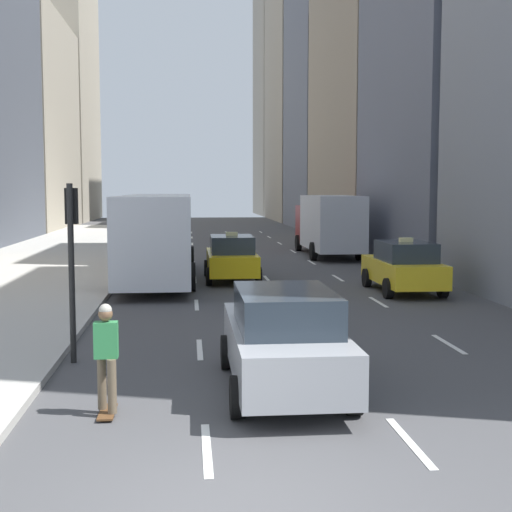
# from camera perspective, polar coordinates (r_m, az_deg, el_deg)

# --- Properties ---
(sidewalk_left) EXTENTS (8.00, 66.00, 0.15)m
(sidewalk_left) POSITION_cam_1_polar(r_m,az_deg,el_deg) (35.10, -16.20, -0.41)
(sidewalk_left) COLOR #ADAAA3
(sidewalk_left) RESTS_ON ground
(lane_markings) EXTENTS (5.72, 56.00, 0.01)m
(lane_markings) POSITION_cam_1_polar(r_m,az_deg,el_deg) (30.65, 0.27, -1.14)
(lane_markings) COLOR white
(lane_markings) RESTS_ON ground
(building_row_right) EXTENTS (6.00, 95.69, 36.32)m
(building_row_right) POSITION_cam_1_polar(r_m,az_deg,el_deg) (62.02, 6.47, 15.72)
(building_row_right) COLOR gray
(building_row_right) RESTS_ON ground
(taxi_lead) EXTENTS (2.02, 4.40, 1.87)m
(taxi_lead) POSITION_cam_1_polar(r_m,az_deg,el_deg) (24.53, 11.73, -0.83)
(taxi_lead) COLOR yellow
(taxi_lead) RESTS_ON ground
(taxi_second) EXTENTS (2.02, 4.40, 1.87)m
(taxi_second) POSITION_cam_1_polar(r_m,az_deg,el_deg) (27.11, -1.97, -0.14)
(taxi_second) COLOR yellow
(taxi_second) RESTS_ON ground
(sedan_black_near) EXTENTS (2.02, 4.89, 1.79)m
(sedan_black_near) POSITION_cam_1_polar(r_m,az_deg,el_deg) (12.39, 2.22, -6.64)
(sedan_black_near) COLOR #9EA0A5
(sedan_black_near) RESTS_ON ground
(city_bus) EXTENTS (2.80, 11.61, 3.25)m
(city_bus) POSITION_cam_1_polar(r_m,az_deg,el_deg) (27.51, -7.90, 1.79)
(city_bus) COLOR silver
(city_bus) RESTS_ON ground
(box_truck) EXTENTS (2.58, 8.40, 3.15)m
(box_truck) POSITION_cam_1_polar(r_m,az_deg,el_deg) (37.17, 5.79, 2.62)
(box_truck) COLOR maroon
(box_truck) RESTS_ON ground
(skateboarder) EXTENTS (0.36, 0.80, 1.75)m
(skateboarder) POSITION_cam_1_polar(r_m,az_deg,el_deg) (11.27, -11.89, -7.68)
(skateboarder) COLOR brown
(skateboarder) RESTS_ON ground
(traffic_light_pole) EXTENTS (0.24, 0.42, 3.60)m
(traffic_light_pole) POSITION_cam_1_polar(r_m,az_deg,el_deg) (14.70, -14.54, 1.00)
(traffic_light_pole) COLOR black
(traffic_light_pole) RESTS_ON ground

